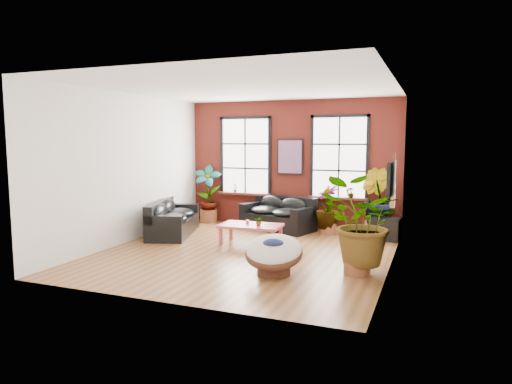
# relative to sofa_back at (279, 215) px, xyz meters

# --- Properties ---
(room) EXTENTS (6.04, 6.54, 3.54)m
(room) POSITION_rel_sofa_back_xyz_m (0.15, -2.53, 1.34)
(room) COLOR brown
(room) RESTS_ON ground
(sofa_back) EXTENTS (2.14, 1.50, 0.89)m
(sofa_back) POSITION_rel_sofa_back_xyz_m (0.00, 0.00, 0.00)
(sofa_back) COLOR black
(sofa_back) RESTS_ON ground
(sofa_left) EXTENTS (1.54, 2.36, 0.86)m
(sofa_left) POSITION_rel_sofa_back_xyz_m (-2.37, -1.62, -0.01)
(sofa_left) COLOR black
(sofa_left) RESTS_ON ground
(coffee_table) EXTENTS (1.46, 0.88, 0.55)m
(coffee_table) POSITION_rel_sofa_back_xyz_m (-0.06, -1.86, -0.00)
(coffee_table) COLOR #B6414B
(coffee_table) RESTS_ON ground
(papasan_chair) EXTENTS (1.18, 1.19, 0.78)m
(papasan_chair) POSITION_rel_sofa_back_xyz_m (1.25, -4.00, -0.00)
(papasan_chair) COLOR #4F2C1C
(papasan_chair) RESTS_ON ground
(poster) EXTENTS (0.74, 0.06, 0.98)m
(poster) POSITION_rel_sofa_back_xyz_m (0.15, 0.51, 1.55)
(poster) COLOR black
(poster) RESTS_ON room
(tv_wall_unit) EXTENTS (0.13, 1.86, 1.20)m
(tv_wall_unit) POSITION_rel_sofa_back_xyz_m (3.08, -2.08, 1.14)
(tv_wall_unit) COLOR black
(tv_wall_unit) RESTS_ON room
(media_box) EXTENTS (0.70, 0.61, 0.55)m
(media_box) POSITION_rel_sofa_back_xyz_m (2.84, -0.28, -0.13)
(media_box) COLOR black
(media_box) RESTS_ON ground
(pot_back_left) EXTENTS (0.57, 0.57, 0.37)m
(pot_back_left) POSITION_rel_sofa_back_xyz_m (-2.27, 0.29, -0.22)
(pot_back_left) COLOR brown
(pot_back_left) RESTS_ON ground
(pot_back_right) EXTENTS (0.53, 0.53, 0.35)m
(pot_back_right) POSITION_rel_sofa_back_xyz_m (2.49, 0.26, -0.23)
(pot_back_right) COLOR brown
(pot_back_right) RESTS_ON ground
(pot_right_wall) EXTENTS (0.49, 0.49, 0.35)m
(pot_right_wall) POSITION_rel_sofa_back_xyz_m (2.64, -3.42, -0.23)
(pot_right_wall) COLOR brown
(pot_right_wall) RESTS_ON ground
(pot_mid) EXTENTS (0.45, 0.45, 0.32)m
(pot_mid) POSITION_rel_sofa_back_xyz_m (1.37, -0.08, -0.24)
(pot_mid) COLOR brown
(pot_mid) RESTS_ON ground
(floor_plant_back_left) EXTENTS (0.92, 0.72, 1.55)m
(floor_plant_back_left) POSITION_rel_sofa_back_xyz_m (-2.29, 0.26, 0.52)
(floor_plant_back_left) COLOR #173D10
(floor_plant_back_left) RESTS_ON ground
(floor_plant_back_right) EXTENTS (1.09, 1.10, 1.56)m
(floor_plant_back_right) POSITION_rel_sofa_back_xyz_m (2.51, 0.23, 0.53)
(floor_plant_back_right) COLOR #173D10
(floor_plant_back_right) RESTS_ON ground
(floor_plant_right_wall) EXTENTS (1.61, 1.45, 1.59)m
(floor_plant_right_wall) POSITION_rel_sofa_back_xyz_m (2.64, -3.38, 0.55)
(floor_plant_right_wall) COLOR #173D10
(floor_plant_right_wall) RESTS_ON ground
(floor_plant_mid) EXTENTS (0.89, 0.89, 1.12)m
(floor_plant_mid) POSITION_rel_sofa_back_xyz_m (1.34, -0.09, 0.30)
(floor_plant_mid) COLOR #173D10
(floor_plant_mid) RESTS_ON ground
(table_plant) EXTENTS (0.21, 0.18, 0.23)m
(table_plant) POSITION_rel_sofa_back_xyz_m (0.19, -1.97, 0.17)
(table_plant) COLOR #173D10
(table_plant) RESTS_ON coffee_table
(sill_plant_left) EXTENTS (0.17, 0.17, 0.27)m
(sill_plant_left) POSITION_rel_sofa_back_xyz_m (-1.50, 0.46, 0.63)
(sill_plant_left) COLOR #173D10
(sill_plant_left) RESTS_ON room
(sill_plant_right) EXTENTS (0.19, 0.19, 0.27)m
(sill_plant_right) POSITION_rel_sofa_back_xyz_m (1.85, 0.46, 0.63)
(sill_plant_right) COLOR #173D10
(sill_plant_right) RESTS_ON room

